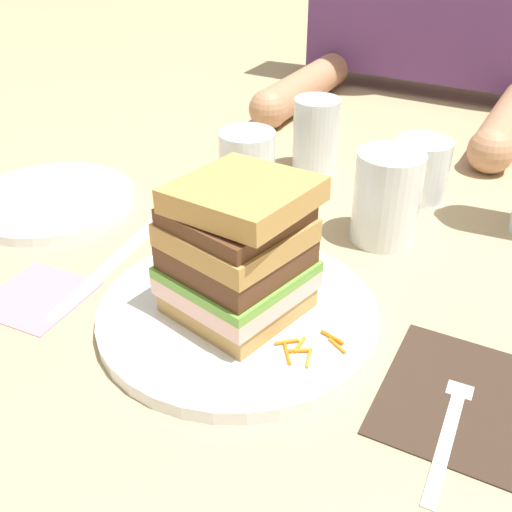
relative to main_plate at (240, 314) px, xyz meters
The scene contains 29 objects.
ground_plane 0.02m from the main_plate, 99.50° to the left, with size 3.00×3.00×0.00m, color tan.
main_plate is the anchor object (origin of this frame).
sandwich 0.07m from the main_plate, 53.00° to the left, with size 0.13×0.13×0.13m.
carrot_shred_0 0.08m from the main_plate, behind, with size 0.00×0.00×0.02m, color orange.
carrot_shred_1 0.10m from the main_plate, 164.55° to the left, with size 0.00×0.00×0.02m, color orange.
carrot_shred_2 0.07m from the main_plate, 155.06° to the left, with size 0.00×0.00×0.03m, color orange.
carrot_shred_3 0.09m from the main_plate, 167.18° to the left, with size 0.00×0.00×0.03m, color orange.
carrot_shred_4 0.06m from the main_plate, 166.56° to the left, with size 0.00×0.00×0.02m, color orange.
carrot_shred_5 0.10m from the main_plate, 165.22° to the left, with size 0.00×0.00×0.03m, color orange.
carrot_shred_6 0.09m from the main_plate, behind, with size 0.00×0.00×0.03m, color orange.
carrot_shred_7 0.10m from the main_plate, behind, with size 0.00×0.00×0.02m, color orange.
carrot_shred_8 0.09m from the main_plate, 154.44° to the left, with size 0.00×0.00×0.03m, color orange.
carrot_shred_9 0.08m from the main_plate, 159.09° to the left, with size 0.00×0.00×0.03m, color orange.
carrot_shred_10 0.10m from the main_plate, ahead, with size 0.00×0.00×0.02m, color orange.
carrot_shred_11 0.09m from the main_plate, 20.43° to the right, with size 0.00×0.00×0.02m, color orange.
carrot_shred_12 0.06m from the main_plate, 20.58° to the right, with size 0.00×0.00×0.02m, color orange.
carrot_shred_13 0.08m from the main_plate, 19.76° to the right, with size 0.00×0.00×0.02m, color orange.
carrot_shred_14 0.07m from the main_plate, 16.24° to the right, with size 0.00×0.00×0.02m, color orange.
carrot_shred_15 0.09m from the main_plate, ahead, with size 0.00×0.00×0.02m, color orange.
carrot_shred_16 0.08m from the main_plate, 28.10° to the right, with size 0.00×0.00×0.03m, color orange.
napkin_dark 0.20m from the main_plate, ahead, with size 0.12×0.14×0.00m, color #38281E.
fork 0.20m from the main_plate, ahead, with size 0.03×0.17×0.00m.
knife 0.16m from the main_plate, behind, with size 0.04×0.20×0.00m.
juice_glass 0.22m from the main_plate, 72.62° to the left, with size 0.07×0.07×0.10m.
empty_tumbler_0 0.28m from the main_plate, 118.64° to the left, with size 0.07×0.07×0.07m, color silver.
empty_tumbler_1 0.35m from the main_plate, 103.33° to the left, with size 0.06×0.06×0.10m, color silver.
empty_tumbler_2 0.33m from the main_plate, 78.09° to the left, with size 0.07×0.07×0.08m, color silver.
side_plate 0.33m from the main_plate, 165.57° to the left, with size 0.20×0.20×0.01m, color white.
napkin_pink 0.20m from the main_plate, 160.95° to the right, with size 0.09×0.09×0.00m, color pink.
Camera 1 is at (0.23, -0.39, 0.35)m, focal length 42.78 mm.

